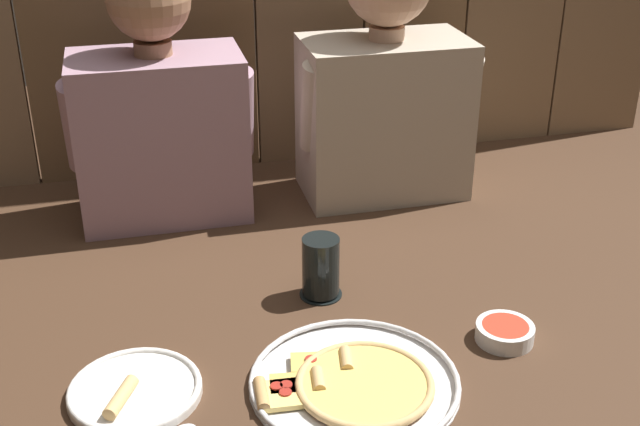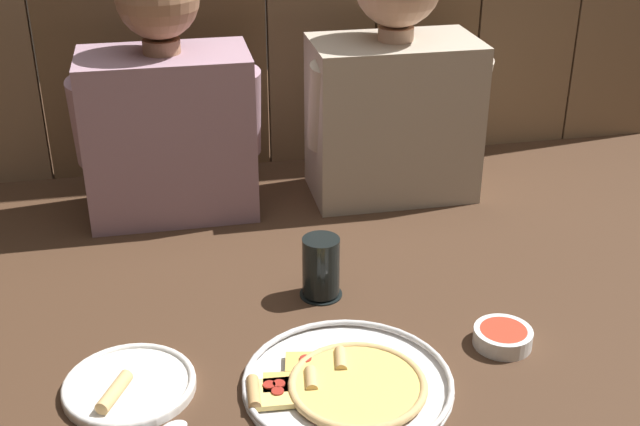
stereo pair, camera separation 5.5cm
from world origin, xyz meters
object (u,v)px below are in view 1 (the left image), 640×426
pizza_tray (356,382)px  dipping_bowl (505,332)px  diner_left (158,104)px  drinking_glass (323,267)px  dinner_plate (135,390)px  diner_right (385,79)px

pizza_tray → dipping_bowl: bearing=12.2°
diner_left → dipping_bowl: bearing=-50.6°
pizza_tray → diner_left: bearing=109.0°
drinking_glass → diner_left: size_ratio=0.21×
drinking_glass → dinner_plate: bearing=-148.9°
pizza_tray → drinking_glass: 0.29m
pizza_tray → diner_right: 0.81m
dinner_plate → drinking_glass: size_ratio=1.76×
diner_right → dinner_plate: bearing=-133.4°
drinking_glass → diner_right: size_ratio=0.20×
pizza_tray → diner_left: diner_left is taller
drinking_glass → dipping_bowl: 0.35m
drinking_glass → dipping_bowl: size_ratio=1.19×
pizza_tray → drinking_glass: (0.02, 0.28, 0.05)m
drinking_glass → diner_right: 0.54m
dipping_bowl → diner_right: diner_right is taller
diner_right → diner_left: bearing=-179.9°
dinner_plate → pizza_tray: bearing=-10.4°
dinner_plate → diner_right: size_ratio=0.35×
dinner_plate → diner_left: 0.70m
dipping_bowl → drinking_glass: bearing=140.9°
dipping_bowl → pizza_tray: bearing=-167.8°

